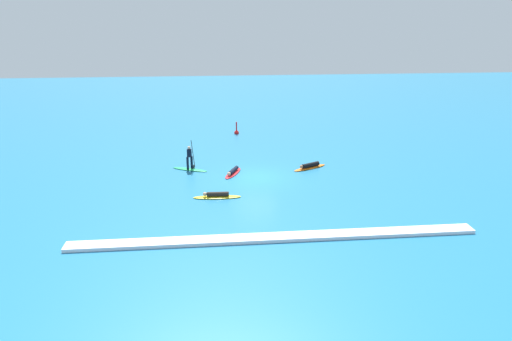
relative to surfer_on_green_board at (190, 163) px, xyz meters
name	(u,v)px	position (x,y,z in m)	size (l,w,h in m)	color
ground_plane	(256,177)	(4.58, -2.18, -0.53)	(120.00, 120.00, 0.00)	#1E6B93
surfer_on_green_board	(190,163)	(0.00, 0.00, 0.00)	(2.70, 1.70, 2.24)	#23B266
surfer_on_yellow_board	(217,196)	(1.79, -5.82, -0.41)	(2.94, 0.74, 0.38)	yellow
surfer_on_red_board	(233,172)	(3.03, -1.24, -0.40)	(1.60, 2.65, 0.38)	red
surfer_on_orange_board	(310,166)	(8.70, -0.53, -0.38)	(2.82, 1.92, 0.42)	orange
marker_buoy	(237,132)	(4.07, 10.80, -0.35)	(0.44, 0.44, 1.25)	red
wave_crest	(276,237)	(4.58, -11.86, -0.44)	(20.46, 0.90, 0.18)	white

